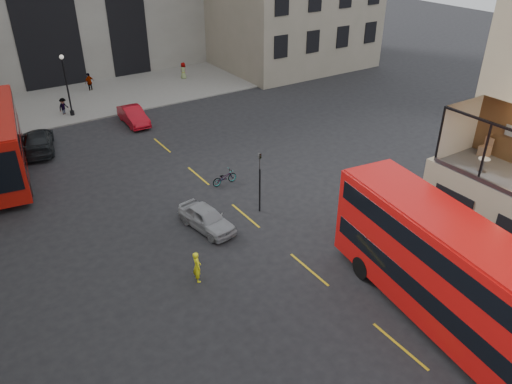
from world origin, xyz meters
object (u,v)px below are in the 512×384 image
pedestrian_c (89,82)px  pedestrian_d (183,71)px  traffic_light_near (260,175)px  car_a (207,218)px  bicycle (224,177)px  cafe_chair_d (485,150)px  bus_near (451,271)px  street_lamp_b (68,90)px  car_b (133,116)px  cyclist (197,267)px  cafe_table_far (484,163)px  car_c (38,141)px  pedestrian_b (64,107)px

pedestrian_c → pedestrian_d: pedestrian_c is taller
traffic_light_near → car_a: traffic_light_near is taller
bicycle → cafe_chair_d: (8.63, -12.06, 4.42)m
bus_near → pedestrian_c: bus_near is taller
street_lamp_b → cafe_chair_d: size_ratio=5.49×
car_a → car_b: car_b is taller
car_b → cyclist: (-4.88, -21.07, 0.11)m
street_lamp_b → car_a: street_lamp_b is taller
car_a → cafe_chair_d: (12.08, -8.07, 4.23)m
street_lamp_b → cafe_table_far: bearing=-69.0°
street_lamp_b → cyclist: (-1.03, -25.70, -1.57)m
car_b → car_c: 7.95m
bus_near → pedestrian_b: bearing=101.5°
pedestrian_c → pedestrian_d: 9.62m
bicycle → cafe_chair_d: bearing=-147.5°
pedestrian_c → cafe_chair_d: cafe_chair_d is taller
bus_near → car_b: 29.50m
street_lamp_b → cyclist: bearing=-92.3°
pedestrian_c → cafe_chair_d: size_ratio=1.89×
car_b → pedestrian_c: (-0.43, 10.61, 0.20)m
car_c → pedestrian_b: pedestrian_b is taller
street_lamp_b → cafe_chair_d: bearing=-65.6°
pedestrian_c → pedestrian_d: (9.52, -1.36, -0.03)m
bus_near → car_c: 30.05m
cyclist → pedestrian_b: (0.53, 26.27, -0.04)m
traffic_light_near → car_c: bearing=119.2°
traffic_light_near → cafe_table_far: 11.68m
car_b → bicycle: 13.34m
traffic_light_near → car_a: (-3.50, 0.09, -1.76)m
car_a → pedestrian_b: bearing=85.6°
cafe_chair_d → pedestrian_b: bearing=114.7°
bus_near → car_c: size_ratio=2.42×
pedestrian_d → car_c: bearing=101.4°
car_c → cyclist: size_ratio=3.18×
car_b → street_lamp_b: bearing=131.2°
street_lamp_b → pedestrian_c: bearing=60.2°
car_b → pedestrian_b: pedestrian_b is taller
cyclist → pedestrian_c: 32.00m
street_lamp_b → cafe_table_far: (11.93, -31.03, 2.66)m
street_lamp_b → bicycle: size_ratio=2.98×
traffic_light_near → car_c: 18.57m
pedestrian_d → cyclist: bearing=135.0°
traffic_light_near → pedestrian_b: bearing=103.7°
car_c → bicycle: bearing=138.9°
car_c → bicycle: 15.03m
car_a → car_b: size_ratio=0.90×
pedestrian_c → car_c: bearing=34.7°
car_b → pedestrian_b: (-4.35, 5.19, 0.07)m
traffic_light_near → street_lamp_b: (-5.00, 22.00, -0.03)m
car_a → cyclist: 4.56m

